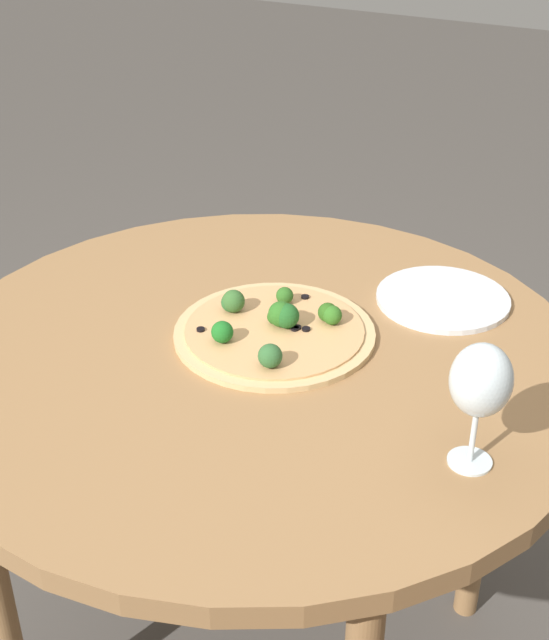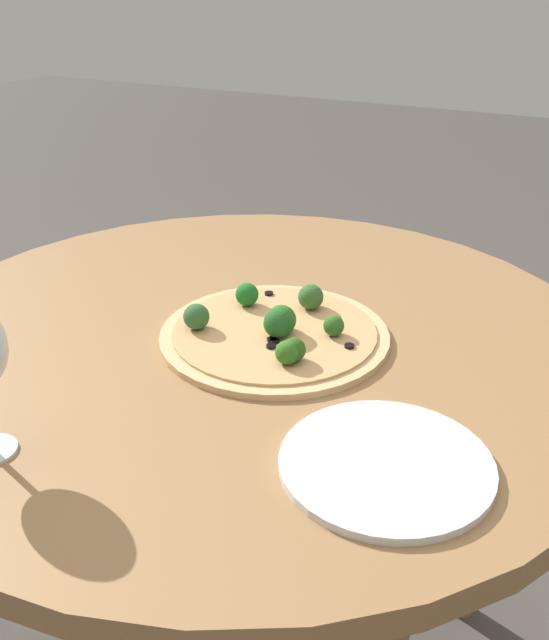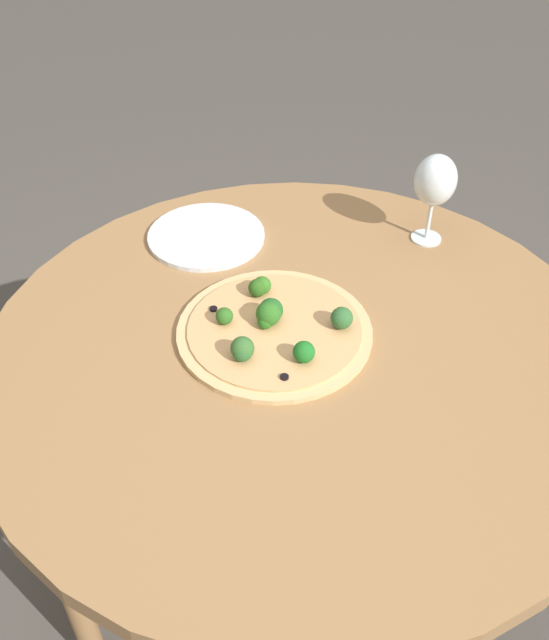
# 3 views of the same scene
# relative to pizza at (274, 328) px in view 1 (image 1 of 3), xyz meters

# --- Properties ---
(dining_table) EXTENTS (1.07, 1.07, 0.77)m
(dining_table) POSITION_rel_pizza_xyz_m (-0.05, 0.01, -0.09)
(dining_table) COLOR olive
(dining_table) RESTS_ON ground_plane
(pizza) EXTENTS (0.33, 0.33, 0.06)m
(pizza) POSITION_rel_pizza_xyz_m (0.00, 0.00, 0.00)
(pizza) COLOR tan
(pizza) RESTS_ON dining_table
(wine_glass) EXTENTS (0.08, 0.08, 0.19)m
(wine_glass) POSITION_rel_pizza_xyz_m (-0.17, -0.38, 0.12)
(wine_glass) COLOR silver
(wine_glass) RESTS_ON dining_table
(plate_near) EXTENTS (0.24, 0.24, 0.01)m
(plate_near) POSITION_rel_pizza_xyz_m (0.24, -0.21, -0.01)
(plate_near) COLOR silver
(plate_near) RESTS_ON dining_table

